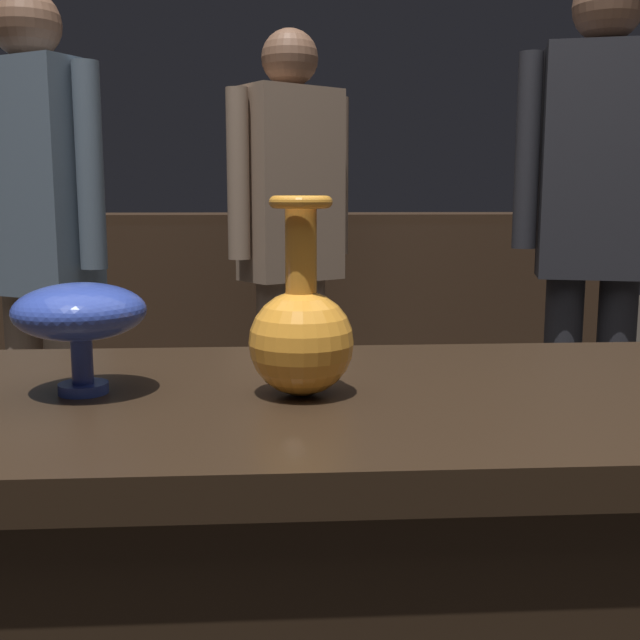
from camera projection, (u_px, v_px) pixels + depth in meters
back_display_shelf at (293, 331)px, 3.29m from camera, size 2.60×0.40×0.99m
vase_centerpiece at (301, 332)px, 1.04m from camera, size 0.14×0.14×0.27m
vase_tall_behind at (80, 314)px, 1.04m from camera, size 0.18×0.18×0.15m
shelf_vase_center at (292, 195)px, 3.20m from camera, size 0.11×0.11×0.24m
shelf_vase_far_right at (539, 186)px, 3.27m from camera, size 0.11×0.11×0.21m
visitor_near_right at (596, 221)px, 2.24m from camera, size 0.46×0.26×1.68m
visitor_center_back at (291, 235)px, 2.58m from camera, size 0.40×0.33×1.59m
visitor_near_left at (38, 240)px, 2.15m from camera, size 0.41×0.32×1.61m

